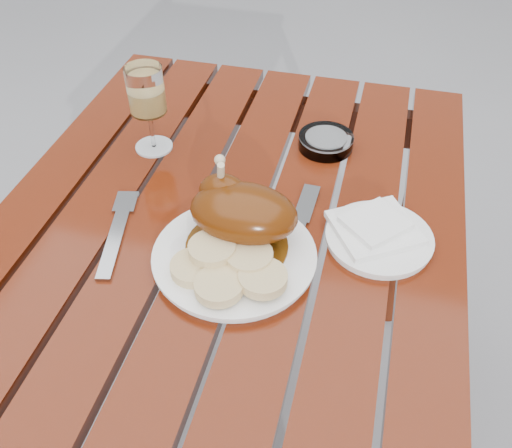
{
  "coord_description": "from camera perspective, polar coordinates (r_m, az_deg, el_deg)",
  "views": [
    {
      "loc": [
        0.23,
        -0.63,
        1.41
      ],
      "look_at": [
        0.06,
        0.03,
        0.78
      ],
      "focal_mm": 40.0,
      "sensor_mm": 36.0,
      "label": 1
    }
  ],
  "objects": [
    {
      "name": "knife",
      "position": [
        0.94,
        3.79,
        -1.85
      ],
      "size": [
        0.03,
        0.23,
        0.01
      ],
      "primitive_type": "cube",
      "rotation": [
        0.0,
        0.0,
        -0.03
      ],
      "color": "gray",
      "rests_on": "table"
    },
    {
      "name": "dinner_plate",
      "position": [
        0.9,
        -2.17,
        -3.3
      ],
      "size": [
        0.32,
        0.32,
        0.02
      ],
      "primitive_type": "cylinder",
      "rotation": [
        0.0,
        0.0,
        -0.28
      ],
      "color": "white",
      "rests_on": "table"
    },
    {
      "name": "bread_dumplings",
      "position": [
        0.86,
        -2.89,
        -4.33
      ],
      "size": [
        0.18,
        0.13,
        0.03
      ],
      "color": "#D7C183",
      "rests_on": "dinner_plate"
    },
    {
      "name": "ashtray",
      "position": [
        1.15,
        7.0,
        8.18
      ],
      "size": [
        0.13,
        0.13,
        0.03
      ],
      "primitive_type": "cylinder",
      "rotation": [
        0.0,
        0.0,
        -0.22
      ],
      "color": "#B2B7BC",
      "rests_on": "table"
    },
    {
      "name": "side_plate",
      "position": [
        0.96,
        12.2,
        -1.44
      ],
      "size": [
        0.2,
        0.2,
        0.01
      ],
      "primitive_type": "cylinder",
      "rotation": [
        0.0,
        0.0,
        -0.12
      ],
      "color": "white",
      "rests_on": "table"
    },
    {
      "name": "table",
      "position": [
        1.23,
        -3.25,
        -14.54
      ],
      "size": [
        0.8,
        1.2,
        0.75
      ],
      "primitive_type": "cube",
      "color": "maroon",
      "rests_on": "ground"
    },
    {
      "name": "napkin",
      "position": [
        0.95,
        11.77,
        -0.39
      ],
      "size": [
        0.17,
        0.17,
        0.01
      ],
      "primitive_type": "cube",
      "rotation": [
        0.0,
        0.0,
        0.57
      ],
      "color": "white",
      "rests_on": "side_plate"
    },
    {
      "name": "wine_glass",
      "position": [
        1.12,
        -10.68,
        11.17
      ],
      "size": [
        0.08,
        0.08,
        0.17
      ],
      "primitive_type": "cylinder",
      "rotation": [
        0.0,
        0.0,
        -0.16
      ],
      "color": "#E8C169",
      "rests_on": "table"
    },
    {
      "name": "roast_duck",
      "position": [
        0.9,
        -1.58,
        1.26
      ],
      "size": [
        0.17,
        0.17,
        0.13
      ],
      "color": "#562E09",
      "rests_on": "dinner_plate"
    },
    {
      "name": "fork",
      "position": [
        0.97,
        -13.86,
        -1.21
      ],
      "size": [
        0.07,
        0.19,
        0.01
      ],
      "primitive_type": "cube",
      "rotation": [
        0.0,
        0.0,
        0.22
      ],
      "color": "gray",
      "rests_on": "table"
    }
  ]
}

